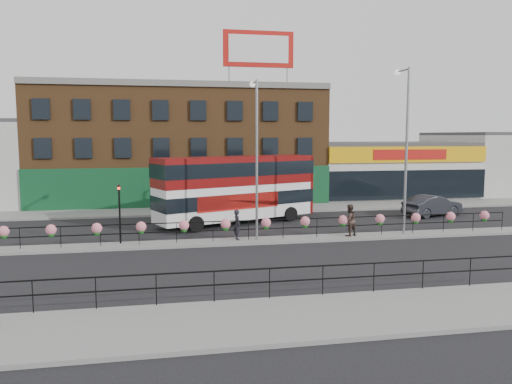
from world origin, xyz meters
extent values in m
plane|color=black|center=(0.00, 0.00, 0.00)|extent=(120.00, 120.00, 0.00)
cube|color=gray|center=(0.00, -12.00, 0.07)|extent=(60.00, 4.00, 0.15)
cube|color=gray|center=(0.00, 12.00, 0.07)|extent=(60.00, 4.00, 0.15)
cube|color=gray|center=(0.00, 0.00, 0.07)|extent=(60.00, 1.60, 0.15)
cube|color=gold|center=(0.00, -9.70, 0.01)|extent=(60.00, 0.10, 0.01)
cube|color=gold|center=(0.00, -9.88, 0.01)|extent=(60.00, 0.10, 0.01)
cube|color=brown|center=(-4.00, 20.00, 5.00)|extent=(25.00, 12.00, 10.00)
cube|color=#3F3F42|center=(-4.00, 20.00, 10.15)|extent=(25.00, 12.00, 0.30)
cube|color=#0F4524|center=(-4.00, 13.92, 1.70)|extent=(25.00, 0.25, 3.40)
cube|color=silver|center=(16.00, 20.00, 2.50)|extent=(15.00, 12.00, 5.00)
cube|color=#3F3F42|center=(16.00, 20.00, 5.15)|extent=(15.00, 12.00, 0.30)
cube|color=#E1A309|center=(16.00, 13.92, 4.30)|extent=(15.00, 0.25, 1.40)
cube|color=#B1140F|center=(16.00, 13.80, 4.30)|extent=(7.00, 0.10, 0.90)
cube|color=black|center=(16.00, 13.92, 1.60)|extent=(15.00, 0.25, 2.60)
cube|color=#B7B7B2|center=(30.75, 20.00, 3.00)|extent=(14.50, 12.00, 6.00)
cube|color=#3F3F42|center=(30.75, 20.00, 6.15)|extent=(14.50, 12.00, 0.30)
cube|color=#B1140F|center=(2.50, 15.00, 13.20)|extent=(6.00, 0.25, 3.00)
cube|color=silver|center=(2.50, 14.86, 13.20)|extent=(5.10, 0.04, 2.25)
cylinder|color=gray|center=(0.00, 15.00, 11.00)|extent=(0.12, 0.12, 1.40)
cylinder|color=gray|center=(5.00, 15.00, 11.00)|extent=(0.12, 0.12, 1.40)
cube|color=black|center=(0.00, 0.00, 1.25)|extent=(30.00, 0.05, 0.05)
cube|color=black|center=(0.00, 0.00, 0.76)|extent=(30.00, 0.05, 0.05)
cylinder|color=black|center=(-13.00, 0.00, 0.70)|extent=(0.04, 0.04, 1.10)
cylinder|color=black|center=(-11.00, 0.00, 0.70)|extent=(0.04, 0.04, 1.10)
cylinder|color=black|center=(-9.00, 0.00, 0.70)|extent=(0.04, 0.04, 1.10)
cylinder|color=black|center=(-7.00, 0.00, 0.70)|extent=(0.04, 0.04, 1.10)
cylinder|color=black|center=(-5.00, 0.00, 0.70)|extent=(0.04, 0.04, 1.10)
cylinder|color=black|center=(-3.00, 0.00, 0.70)|extent=(0.04, 0.04, 1.10)
cylinder|color=black|center=(-1.00, 0.00, 0.70)|extent=(0.04, 0.04, 1.10)
cylinder|color=black|center=(1.00, 0.00, 0.70)|extent=(0.04, 0.04, 1.10)
cylinder|color=black|center=(3.00, 0.00, 0.70)|extent=(0.04, 0.04, 1.10)
cylinder|color=black|center=(5.00, 0.00, 0.70)|extent=(0.04, 0.04, 1.10)
cylinder|color=black|center=(7.00, 0.00, 0.70)|extent=(0.04, 0.04, 1.10)
cylinder|color=black|center=(9.00, 0.00, 0.70)|extent=(0.04, 0.04, 1.10)
cylinder|color=black|center=(11.00, 0.00, 0.70)|extent=(0.04, 0.04, 1.10)
cylinder|color=black|center=(13.00, 0.00, 0.70)|extent=(0.04, 0.04, 1.10)
cylinder|color=black|center=(15.00, 0.00, 0.70)|extent=(0.04, 0.04, 1.10)
sphere|color=#DD7485|center=(-13.75, 0.00, 1.10)|extent=(0.56, 0.56, 0.56)
sphere|color=#195619|center=(-13.75, 0.00, 0.87)|extent=(0.36, 0.36, 0.36)
sphere|color=#DD7485|center=(-11.46, 0.00, 1.10)|extent=(0.56, 0.56, 0.56)
sphere|color=#195619|center=(-11.46, 0.00, 0.87)|extent=(0.36, 0.36, 0.36)
sphere|color=#DD7485|center=(-9.17, 0.00, 1.10)|extent=(0.56, 0.56, 0.56)
sphere|color=#195619|center=(-9.17, 0.00, 0.87)|extent=(0.36, 0.36, 0.36)
sphere|color=#DD7485|center=(-6.88, 0.00, 1.10)|extent=(0.56, 0.56, 0.56)
sphere|color=#195619|center=(-6.88, 0.00, 0.87)|extent=(0.36, 0.36, 0.36)
sphere|color=#DD7485|center=(-4.58, 0.00, 1.10)|extent=(0.56, 0.56, 0.56)
sphere|color=#195619|center=(-4.58, 0.00, 0.87)|extent=(0.36, 0.36, 0.36)
sphere|color=#DD7485|center=(-2.29, 0.00, 1.10)|extent=(0.56, 0.56, 0.56)
sphere|color=#195619|center=(-2.29, 0.00, 0.87)|extent=(0.36, 0.36, 0.36)
sphere|color=#DD7485|center=(0.00, 0.00, 1.10)|extent=(0.56, 0.56, 0.56)
sphere|color=#195619|center=(0.00, 0.00, 0.87)|extent=(0.36, 0.36, 0.36)
sphere|color=#DD7485|center=(2.29, 0.00, 1.10)|extent=(0.56, 0.56, 0.56)
sphere|color=#195619|center=(2.29, 0.00, 0.87)|extent=(0.36, 0.36, 0.36)
sphere|color=#DD7485|center=(4.58, 0.00, 1.10)|extent=(0.56, 0.56, 0.56)
sphere|color=#195619|center=(4.58, 0.00, 0.87)|extent=(0.36, 0.36, 0.36)
sphere|color=#DD7485|center=(6.88, 0.00, 1.10)|extent=(0.56, 0.56, 0.56)
sphere|color=#195619|center=(6.88, 0.00, 0.87)|extent=(0.36, 0.36, 0.36)
sphere|color=#DD7485|center=(9.17, 0.00, 1.10)|extent=(0.56, 0.56, 0.56)
sphere|color=#195619|center=(9.17, 0.00, 0.87)|extent=(0.36, 0.36, 0.36)
sphere|color=#DD7485|center=(11.46, 0.00, 1.10)|extent=(0.56, 0.56, 0.56)
sphere|color=#195619|center=(11.46, 0.00, 0.87)|extent=(0.36, 0.36, 0.36)
sphere|color=#DD7485|center=(13.75, 0.00, 1.10)|extent=(0.56, 0.56, 0.56)
sphere|color=#195619|center=(13.75, 0.00, 0.87)|extent=(0.36, 0.36, 0.36)
cube|color=black|center=(-2.00, -10.10, 1.25)|extent=(20.00, 0.05, 0.05)
cube|color=black|center=(-2.00, -10.10, 0.76)|extent=(20.00, 0.05, 0.05)
cylinder|color=black|center=(-10.00, -10.10, 0.70)|extent=(0.04, 0.04, 1.10)
cylinder|color=black|center=(-8.00, -10.10, 0.70)|extent=(0.04, 0.04, 1.10)
cylinder|color=black|center=(-6.00, -10.10, 0.70)|extent=(0.04, 0.04, 1.10)
cylinder|color=black|center=(-4.00, -10.10, 0.70)|extent=(0.04, 0.04, 1.10)
cylinder|color=black|center=(-2.00, -10.10, 0.70)|extent=(0.04, 0.04, 1.10)
cylinder|color=black|center=(0.00, -10.10, 0.70)|extent=(0.04, 0.04, 1.10)
cylinder|color=black|center=(2.00, -10.10, 0.70)|extent=(0.04, 0.04, 1.10)
cylinder|color=black|center=(4.00, -10.10, 0.70)|extent=(0.04, 0.04, 1.10)
cylinder|color=black|center=(6.00, -10.10, 0.70)|extent=(0.04, 0.04, 1.10)
cube|color=silver|center=(-0.78, 6.12, 2.44)|extent=(11.34, 6.58, 4.07)
cube|color=#5F0808|center=(-0.78, 6.12, 3.61)|extent=(11.41, 6.65, 1.83)
cube|color=black|center=(-0.78, 6.12, 1.73)|extent=(11.44, 6.68, 0.92)
cube|color=black|center=(-0.78, 6.12, 3.77)|extent=(11.47, 6.71, 0.92)
cube|color=#5F0808|center=(-0.78, 6.12, 4.51)|extent=(11.34, 6.58, 0.12)
cube|color=#5F0808|center=(4.36, 8.21, 2.44)|extent=(1.17, 2.49, 4.07)
cube|color=#B1140F|center=(-0.77, 4.73, 1.68)|extent=(5.68, 2.34, 1.02)
cylinder|color=black|center=(-3.70, 3.56, 0.51)|extent=(1.06, 0.67, 1.02)
cylinder|color=black|center=(-4.66, 5.92, 0.51)|extent=(1.06, 0.67, 1.02)
cylinder|color=black|center=(3.09, 6.32, 0.51)|extent=(1.06, 0.67, 1.02)
cylinder|color=black|center=(2.13, 8.68, 0.51)|extent=(1.06, 0.67, 1.02)
imported|color=#282A30|center=(14.08, 6.53, 0.79)|extent=(4.42, 5.73, 1.57)
imported|color=black|center=(-1.61, 0.18, 1.00)|extent=(0.72, 0.56, 1.70)
imported|color=#3E2D27|center=(4.96, 0.00, 1.08)|extent=(1.37, 1.30, 1.86)
cylinder|color=gray|center=(-0.53, -0.02, 4.58)|extent=(0.14, 0.14, 8.86)
cylinder|color=gray|center=(-0.53, 0.64, 8.92)|extent=(0.09, 1.33, 0.09)
sphere|color=silver|center=(-0.53, 1.31, 8.88)|extent=(0.32, 0.32, 0.32)
cylinder|color=gray|center=(8.44, 0.04, 5.03)|extent=(0.16, 0.16, 9.76)
cylinder|color=gray|center=(8.44, 0.78, 9.81)|extent=(0.10, 1.46, 0.10)
sphere|color=silver|center=(8.44, 1.51, 9.76)|extent=(0.35, 0.35, 0.35)
cylinder|color=black|center=(-8.00, 0.40, 1.75)|extent=(0.10, 0.10, 3.20)
imported|color=black|center=(-8.00, 0.40, 3.35)|extent=(0.15, 0.18, 0.90)
sphere|color=#FF190C|center=(-8.00, 0.28, 3.17)|extent=(0.14, 0.14, 0.14)
camera|label=1|loc=(-5.74, -27.13, 5.99)|focal=35.00mm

